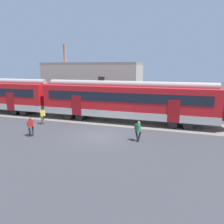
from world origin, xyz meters
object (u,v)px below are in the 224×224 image
(pedestrian_yellow, at_px, (43,115))
(commuter_train, at_px, (55,97))
(pedestrian_red, at_px, (31,125))
(pedestrian_green, at_px, (138,129))

(pedestrian_yellow, bearing_deg, commuter_train, 102.13)
(commuter_train, distance_m, pedestrian_yellow, 3.85)
(pedestrian_red, bearing_deg, commuter_train, 107.46)
(commuter_train, distance_m, pedestrian_green, 12.49)
(pedestrian_red, distance_m, pedestrian_green, 8.90)
(pedestrian_red, relative_size, pedestrian_green, 1.00)
(commuter_train, xyz_separation_m, pedestrian_yellow, (0.76, -3.55, -1.29))
(commuter_train, relative_size, pedestrian_green, 22.83)
(pedestrian_red, bearing_deg, pedestrian_green, 10.13)
(pedestrian_green, bearing_deg, pedestrian_yellow, 168.20)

